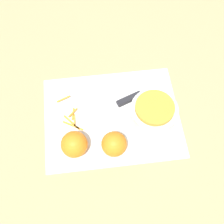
{
  "coord_description": "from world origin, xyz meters",
  "views": [
    {
      "loc": [
        0.06,
        0.48,
        0.93
      ],
      "look_at": [
        0.0,
        0.0,
        0.04
      ],
      "focal_mm": 50.0,
      "sensor_mm": 36.0,
      "label": 1
    }
  ],
  "objects_px": {
    "knife": "(123,102)",
    "orange_left": "(74,144)",
    "bowl_speckled": "(154,112)",
    "orange_right": "(114,144)"
  },
  "relations": [
    {
      "from": "knife",
      "to": "orange_left",
      "type": "xyz_separation_m",
      "value": [
        0.17,
        0.15,
        0.04
      ]
    },
    {
      "from": "bowl_speckled",
      "to": "orange_left",
      "type": "distance_m",
      "value": 0.28
    },
    {
      "from": "bowl_speckled",
      "to": "orange_left",
      "type": "height_order",
      "value": "orange_left"
    },
    {
      "from": "bowl_speckled",
      "to": "knife",
      "type": "distance_m",
      "value": 0.12
    },
    {
      "from": "bowl_speckled",
      "to": "knife",
      "type": "height_order",
      "value": "bowl_speckled"
    },
    {
      "from": "knife",
      "to": "orange_right",
      "type": "bearing_deg",
      "value": 51.78
    },
    {
      "from": "knife",
      "to": "orange_left",
      "type": "relative_size",
      "value": 2.49
    },
    {
      "from": "bowl_speckled",
      "to": "orange_left",
      "type": "relative_size",
      "value": 1.85
    },
    {
      "from": "bowl_speckled",
      "to": "orange_left",
      "type": "bearing_deg",
      "value": 17.92
    },
    {
      "from": "bowl_speckled",
      "to": "orange_right",
      "type": "bearing_deg",
      "value": 34.55
    }
  ]
}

